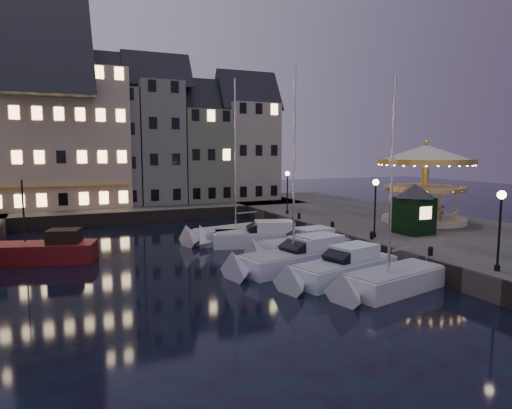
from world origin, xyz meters
name	(u,v)px	position (x,y,z in m)	size (l,w,h in m)	color
ground	(292,269)	(0.00, 0.00, 0.00)	(160.00, 160.00, 0.00)	black
quay_east	(401,229)	(14.00, 6.00, 0.65)	(16.00, 56.00, 1.30)	#474442
quay_north	(112,212)	(-8.00, 28.00, 0.65)	(44.00, 12.00, 1.30)	#474442
quaywall_e	(322,236)	(6.00, 6.00, 0.65)	(0.15, 44.00, 1.30)	#47423A
quaywall_n	(139,218)	(-6.00, 22.00, 0.65)	(48.00, 0.15, 1.30)	#47423A
streetlamp_a	(500,219)	(7.20, -9.00, 4.02)	(0.44, 0.44, 4.17)	black
streetlamp_b	(375,200)	(7.20, 1.00, 4.02)	(0.44, 0.44, 4.17)	black
streetlamp_c	(287,186)	(7.20, 14.50, 4.02)	(0.44, 0.44, 4.17)	black
streetlamp_d	(425,187)	(18.50, 8.00, 4.02)	(0.44, 0.44, 4.17)	black
bollard_a	(430,251)	(6.60, -5.00, 1.60)	(0.30, 0.30, 0.57)	black
bollard_b	(372,235)	(6.60, 0.50, 1.60)	(0.30, 0.30, 0.57)	black
bollard_c	(332,224)	(6.60, 5.50, 1.60)	(0.30, 0.30, 0.57)	black
bollard_d	(299,215)	(6.60, 11.00, 1.60)	(0.30, 0.30, 0.57)	black
townhouse_nb	(50,143)	(-14.05, 30.00, 8.28)	(6.16, 8.00, 13.80)	slate
townhouse_nc	(107,139)	(-8.00, 30.00, 8.78)	(6.82, 8.00, 14.80)	slate
townhouse_nd	(157,135)	(-2.25, 30.00, 9.28)	(5.50, 8.00, 15.80)	slate
townhouse_ne	(202,148)	(3.20, 30.00, 7.78)	(6.16, 8.00, 12.80)	slate
townhouse_nf	(246,144)	(9.25, 30.00, 8.28)	(6.82, 8.00, 13.80)	#A69E8C
hotel_corner	(49,129)	(-14.00, 30.00, 9.78)	(17.60, 9.00, 16.80)	beige
motorboat_a	(389,282)	(2.38, -6.40, 0.54)	(7.37, 3.82, 12.19)	silver
motorboat_b	(340,270)	(1.26, -3.53, 0.64)	(8.08, 4.20, 2.15)	silver
motorboat_c	(299,258)	(0.49, -0.08, 0.68)	(9.97, 4.43, 13.20)	silver
motorboat_d	(300,247)	(2.15, 2.85, 0.64)	(7.55, 2.93, 2.15)	silver
motorboat_e	(258,238)	(0.85, 7.35, 0.64)	(8.89, 4.92, 2.15)	silver
motorboat_f	(239,234)	(0.32, 10.08, 0.53)	(10.00, 4.48, 13.25)	silver
red_fishing_boat	(44,252)	(-14.50, 8.19, 0.69)	(7.32, 4.24, 5.78)	maroon
carousel	(425,168)	(15.56, 4.98, 5.97)	(8.10, 8.10, 7.09)	beige
ticket_kiosk	(415,200)	(10.83, 1.01, 3.83)	(3.63, 3.63, 4.25)	black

